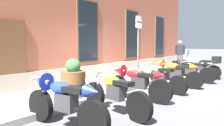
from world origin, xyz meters
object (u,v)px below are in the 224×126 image
Objects in this scene: pedestrian_dark_jacket at (180,52)px; parking_sign at (138,39)px; motorcycle_red_sport at (135,81)px; motorcycle_grey_naked at (158,77)px; motorcycle_silver_touring at (201,66)px; motorcycle_yellow_naked at (114,93)px; barrel_planter at (73,81)px; motorcycle_black_sport at (188,69)px; motorcycle_blue_sport at (61,99)px; motorcycle_orange_sport at (173,72)px.

pedestrian_dark_jacket is 6.01m from parking_sign.
motorcycle_grey_naked is (1.45, -0.01, -0.07)m from motorcycle_red_sport.
motorcycle_yellow_naked is at bearing 179.30° from motorcycle_silver_touring.
motorcycle_red_sport is at bearing -45.65° from barrel_planter.
barrel_planter is at bearing -177.52° from pedestrian_dark_jacket.
motorcycle_blue_sport is at bearing 178.12° from motorcycle_black_sport.
motorcycle_silver_touring is at bearing -6.10° from motorcycle_black_sport.
motorcycle_orange_sport is 0.99× the size of motorcycle_black_sport.
motorcycle_orange_sport reaches higher than motorcycle_grey_naked.
parking_sign reaches higher than motorcycle_yellow_naked.
parking_sign is (-1.96, 1.28, 1.23)m from motorcycle_black_sport.
motorcycle_red_sport is at bearing 176.36° from motorcycle_silver_touring.
motorcycle_orange_sport is 0.81× the size of parking_sign.
parking_sign is (1.99, 1.08, 1.23)m from motorcycle_red_sport.
motorcycle_silver_touring is at bearing -4.80° from motorcycle_grey_naked.
pedestrian_dark_jacket reaches higher than barrel_planter.
barrel_planter is (-3.77, 1.33, 0.03)m from motorcycle_orange_sport.
motorcycle_orange_sport is at bearing -19.40° from barrel_planter.
motorcycle_black_sport reaches higher than motorcycle_yellow_naked.
motorcycle_silver_touring is at bearing -5.11° from motorcycle_orange_sport.
barrel_planter is at bearing 134.35° from motorcycle_red_sport.
motorcycle_yellow_naked is 1.01× the size of motorcycle_grey_naked.
motorcycle_silver_touring reaches higher than motorcycle_black_sport.
parking_sign is at bearing 12.90° from motorcycle_blue_sport.
motorcycle_blue_sport is at bearing 178.73° from motorcycle_orange_sport.
motorcycle_grey_naked is at bearing -0.55° from motorcycle_red_sport.
pedestrian_dark_jacket is at bearing 8.64° from motorcycle_blue_sport.
motorcycle_black_sport reaches higher than motorcycle_red_sport.
motorcycle_silver_touring reaches higher than motorcycle_yellow_naked.
pedestrian_dark_jacket is at bearing 24.59° from motorcycle_black_sport.
motorcycle_silver_touring is at bearing -2.61° from motorcycle_blue_sport.
parking_sign reaches higher than motorcycle_blue_sport.
parking_sign reaches higher than motorcycle_silver_touring.
motorcycle_grey_naked is at bearing 175.92° from motorcycle_black_sport.
motorcycle_blue_sport is 5.20m from motorcycle_orange_sport.
motorcycle_red_sport is at bearing 177.21° from motorcycle_black_sport.
barrel_planter is at bearing 177.29° from parking_sign.
motorcycle_grey_naked is at bearing 175.20° from motorcycle_silver_touring.
motorcycle_blue_sport is 4.09m from motorcycle_grey_naked.
pedestrian_dark_jacket is at bearing 11.48° from motorcycle_yellow_naked.
parking_sign is (-5.94, -0.55, 0.69)m from pedestrian_dark_jacket.
motorcycle_orange_sport is 4.00m from barrel_planter.
parking_sign is (-0.57, 1.18, 1.22)m from motorcycle_orange_sport.
motorcycle_yellow_naked is 1.04× the size of motorcycle_red_sport.
parking_sign reaches higher than motorcycle_grey_naked.
motorcycle_yellow_naked is at bearing -179.30° from motorcycle_black_sport.
motorcycle_silver_touring is 3.82m from parking_sign.
motorcycle_blue_sport is 1.88m from barrel_planter.
motorcycle_yellow_naked is 1.06× the size of motorcycle_silver_touring.
motorcycle_red_sport is 1.73m from barrel_planter.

